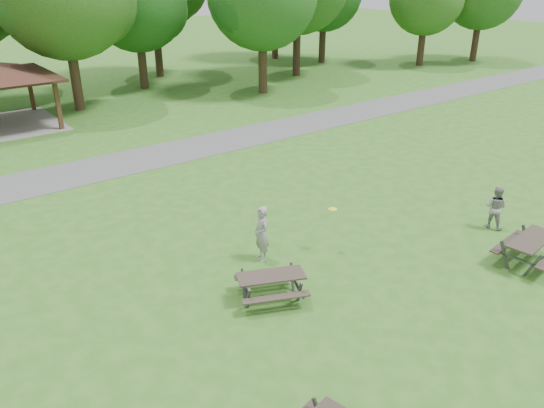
# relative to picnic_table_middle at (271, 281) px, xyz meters

# --- Properties ---
(ground) EXTENTS (160.00, 160.00, 0.00)m
(ground) POSITION_rel_picnic_table_middle_xyz_m (1.06, -1.36, -0.57)
(ground) COLOR #2F661D
(ground) RESTS_ON ground
(asphalt_path) EXTENTS (120.00, 3.20, 0.02)m
(asphalt_path) POSITION_rel_picnic_table_middle_xyz_m (1.06, 12.64, -0.56)
(asphalt_path) COLOR #504F52
(asphalt_path) RESTS_ON ground
(tree_row_f) EXTENTS (7.35, 7.00, 9.55)m
(tree_row_f) POSITION_rel_picnic_table_middle_xyz_m (9.15, 27.17, 5.27)
(tree_row_f) COLOR #312316
(tree_row_f) RESTS_ON ground
(tree_row_j) EXTENTS (6.72, 6.40, 8.96)m
(tree_row_j) POSITION_rel_picnic_table_middle_xyz_m (33.14, 21.17, 4.99)
(tree_row_j) COLOR black
(tree_row_j) RESTS_ON ground
(picnic_table_middle) EXTENTS (2.22, 2.04, 0.78)m
(picnic_table_middle) POSITION_rel_picnic_table_middle_xyz_m (0.00, 0.00, 0.00)
(picnic_table_middle) COLOR #312923
(picnic_table_middle) RESTS_ON ground
(picnic_table_far) EXTENTS (2.14, 1.80, 0.86)m
(picnic_table_far) POSITION_rel_picnic_table_middle_xyz_m (7.29, -3.20, 0.06)
(picnic_table_far) COLOR #2E2821
(picnic_table_far) RESTS_ON ground
(frisbee_in_flight) EXTENTS (0.32, 0.32, 0.02)m
(frisbee_in_flight) POSITION_rel_picnic_table_middle_xyz_m (3.15, 1.01, 0.84)
(frisbee_in_flight) COLOR yellow
(frisbee_in_flight) RESTS_ON ground
(frisbee_thrower) EXTENTS (0.54, 0.71, 1.75)m
(frisbee_thrower) POSITION_rel_picnic_table_middle_xyz_m (1.06, 1.85, 0.30)
(frisbee_thrower) COLOR gray
(frisbee_thrower) RESTS_ON ground
(frisbee_catcher) EXTENTS (0.72, 0.84, 1.51)m
(frisbee_catcher) POSITION_rel_picnic_table_middle_xyz_m (8.63, -1.21, 0.18)
(frisbee_catcher) COLOR gray
(frisbee_catcher) RESTS_ON ground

